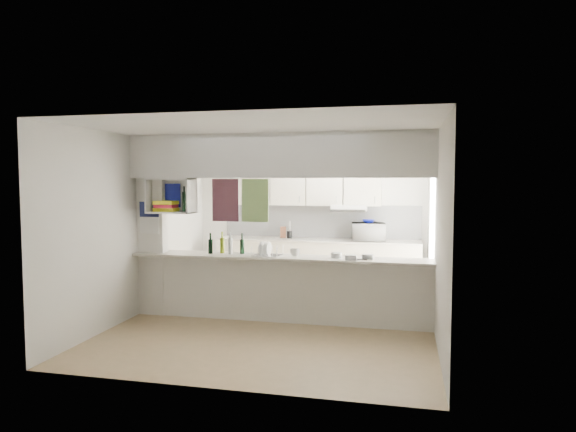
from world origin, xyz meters
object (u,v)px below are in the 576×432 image
(bowl, at_px, (369,221))
(microwave, at_px, (369,232))
(dish_rack, at_px, (267,250))
(wine_bottles, at_px, (226,246))

(bowl, bearing_deg, microwave, -75.08)
(dish_rack, bearing_deg, microwave, 65.16)
(microwave, relative_size, bowl, 2.51)
(bowl, relative_size, dish_rack, 0.55)
(dish_rack, bearing_deg, wine_bottles, 179.16)
(microwave, distance_m, dish_rack, 2.44)
(microwave, xyz_separation_m, wine_bottles, (-1.88, -2.01, -0.04))
(wine_bottles, bearing_deg, dish_rack, -6.90)
(bowl, xyz_separation_m, wine_bottles, (-1.87, -2.04, -0.22))
(dish_rack, distance_m, wine_bottles, 0.64)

